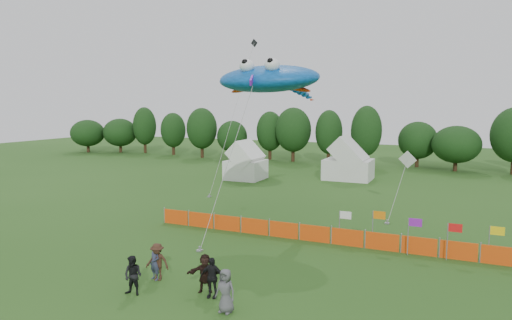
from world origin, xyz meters
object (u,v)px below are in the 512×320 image
at_px(tent_left, 246,164).
at_px(tent_right, 348,163).
at_px(spectator_a, 155,262).
at_px(spectator_c, 157,262).
at_px(barrier_fence, 314,234).
at_px(spectator_b, 133,276).
at_px(stingray_kite, 272,79).
at_px(spectator_d, 212,277).
at_px(spectator_e, 226,291).
at_px(spectator_f, 205,273).

height_order(tent_left, tent_right, tent_right).
distance_m(spectator_a, spectator_c, 0.16).
distance_m(barrier_fence, spectator_b, 11.85).
bearing_deg(stingray_kite, spectator_a, -96.82).
bearing_deg(tent_right, spectator_d, -87.12).
height_order(spectator_e, stingray_kite, stingray_kite).
distance_m(spectator_a, spectator_f, 2.92).
height_order(spectator_d, spectator_f, spectator_d).
distance_m(tent_right, spectator_b, 34.74).
bearing_deg(tent_left, barrier_fence, -54.49).
height_order(spectator_a, spectator_d, spectator_d).
bearing_deg(tent_left, spectator_d, -67.25).
bearing_deg(barrier_fence, spectator_e, -92.54).
bearing_deg(stingray_kite, spectator_b, -94.96).
bearing_deg(spectator_f, barrier_fence, 50.15).
relative_size(barrier_fence, spectator_a, 13.05).
relative_size(tent_left, tent_right, 0.76).
bearing_deg(spectator_f, tent_left, 85.93).
xyz_separation_m(spectator_a, spectator_c, (0.15, -0.00, 0.06)).
xyz_separation_m(spectator_e, stingray_kite, (-3.33, 12.97, 9.04)).
distance_m(tent_right, spectator_e, 34.66).
relative_size(barrier_fence, spectator_c, 12.24).
height_order(tent_left, barrier_fence, tent_left).
bearing_deg(stingray_kite, barrier_fence, -31.94).
relative_size(tent_left, spectator_e, 2.20).
bearing_deg(tent_right, spectator_b, -92.59).
distance_m(tent_left, spectator_c, 29.67).
bearing_deg(stingray_kite, spectator_c, -96.06).
xyz_separation_m(spectator_b, spectator_d, (3.25, 1.20, 0.02)).
xyz_separation_m(tent_left, spectator_c, (8.83, -28.31, -0.86)).
height_order(barrier_fence, spectator_f, spectator_f).
bearing_deg(spectator_e, spectator_c, 164.77).
relative_size(spectator_b, stingray_kite, 0.11).
bearing_deg(spectator_b, spectator_f, 24.37).
xyz_separation_m(tent_right, spectator_c, (-1.63, -32.86, -0.96)).
height_order(barrier_fence, spectator_b, spectator_b).
bearing_deg(stingray_kite, spectator_f, -82.33).
height_order(spectator_a, spectator_e, spectator_e).
height_order(spectator_d, stingray_kite, stingray_kite).
height_order(tent_left, spectator_d, tent_left).
relative_size(spectator_c, spectator_e, 1.00).
relative_size(spectator_e, spectator_f, 1.04).
height_order(spectator_b, spectator_f, spectator_b).
xyz_separation_m(spectator_c, spectator_e, (4.53, -1.67, -0.00)).
relative_size(spectator_c, stingray_kite, 0.11).
xyz_separation_m(tent_left, spectator_b, (8.89, -30.15, -0.88)).
relative_size(tent_right, spectator_f, 3.01).
bearing_deg(tent_right, tent_left, -156.48).
xyz_separation_m(tent_right, barrier_fence, (3.37, -23.93, -1.35)).
bearing_deg(spectator_f, spectator_c, 148.48).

